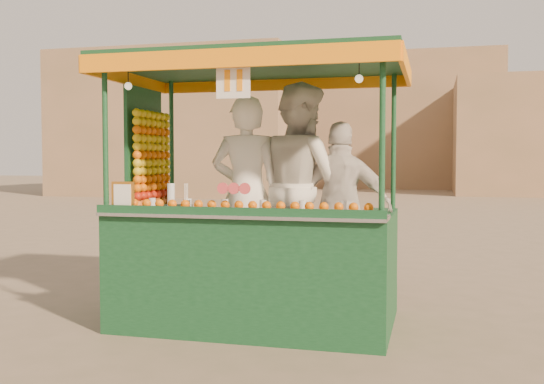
% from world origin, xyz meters
% --- Properties ---
extents(ground, '(90.00, 90.00, 0.00)m').
position_xyz_m(ground, '(0.00, 0.00, 0.00)').
color(ground, '#6B604C').
rests_on(ground, ground).
extents(building_left, '(10.00, 6.00, 6.00)m').
position_xyz_m(building_left, '(-9.00, 20.00, 3.00)').
color(building_left, '#997457').
rests_on(building_left, ground).
extents(building_center, '(14.00, 7.00, 7.00)m').
position_xyz_m(building_center, '(-2.00, 30.00, 3.50)').
color(building_center, '#997457').
rests_on(building_center, ground).
extents(juice_cart, '(2.69, 1.74, 2.44)m').
position_xyz_m(juice_cart, '(-0.03, -0.19, 0.79)').
color(juice_cart, '#103A1C').
rests_on(juice_cart, ground).
extents(vendor_left, '(0.71, 0.51, 1.84)m').
position_xyz_m(vendor_left, '(-0.10, -0.02, 1.20)').
color(vendor_left, white).
rests_on(vendor_left, ground).
extents(vendor_middle, '(1.20, 1.20, 1.96)m').
position_xyz_m(vendor_middle, '(0.38, 0.18, 1.26)').
color(vendor_middle, silver).
rests_on(vendor_middle, ground).
extents(vendor_right, '(0.94, 0.41, 1.60)m').
position_xyz_m(vendor_right, '(0.78, 0.12, 1.08)').
color(vendor_right, beige).
rests_on(vendor_right, ground).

